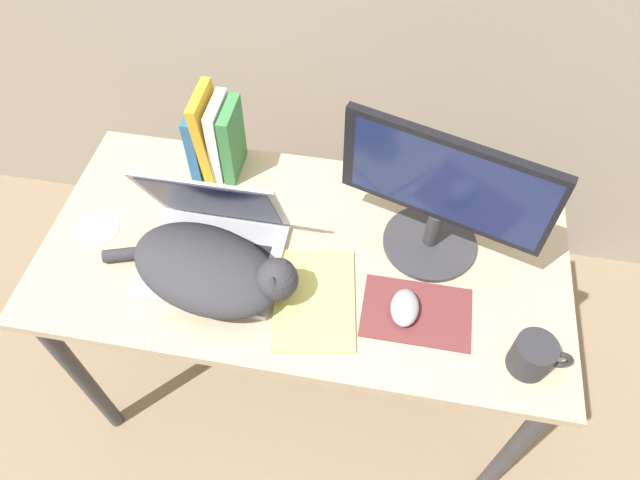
{
  "coord_description": "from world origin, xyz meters",
  "views": [
    {
      "loc": [
        0.19,
        -0.48,
        1.91
      ],
      "look_at": [
        0.05,
        0.29,
        0.85
      ],
      "focal_mm": 32.0,
      "sensor_mm": 36.0,
      "label": 1
    }
  ],
  "objects_px": {
    "computer_mouse": "(405,308)",
    "mug": "(533,356)",
    "book_row": "(215,137)",
    "laptop": "(213,242)",
    "external_monitor": "(442,195)",
    "cd_disc": "(96,229)",
    "notepad": "(314,299)",
    "cat": "(211,269)"
  },
  "relations": [
    {
      "from": "cat",
      "to": "cd_disc",
      "type": "xyz_separation_m",
      "value": [
        -0.35,
        0.11,
        -0.06
      ]
    },
    {
      "from": "laptop",
      "to": "mug",
      "type": "distance_m",
      "value": 0.77
    },
    {
      "from": "book_row",
      "to": "mug",
      "type": "bearing_deg",
      "value": -29.14
    },
    {
      "from": "book_row",
      "to": "laptop",
      "type": "bearing_deg",
      "value": -76.14
    },
    {
      "from": "mug",
      "to": "notepad",
      "type": "bearing_deg",
      "value": 170.69
    },
    {
      "from": "cd_disc",
      "to": "notepad",
      "type": "bearing_deg",
      "value": -10.4
    },
    {
      "from": "laptop",
      "to": "computer_mouse",
      "type": "bearing_deg",
      "value": -9.79
    },
    {
      "from": "book_row",
      "to": "notepad",
      "type": "distance_m",
      "value": 0.52
    },
    {
      "from": "notepad",
      "to": "laptop",
      "type": "bearing_deg",
      "value": 162.22
    },
    {
      "from": "computer_mouse",
      "to": "cd_disc",
      "type": "height_order",
      "value": "computer_mouse"
    },
    {
      "from": "computer_mouse",
      "to": "mug",
      "type": "height_order",
      "value": "mug"
    },
    {
      "from": "cat",
      "to": "external_monitor",
      "type": "bearing_deg",
      "value": 22.64
    },
    {
      "from": "laptop",
      "to": "book_row",
      "type": "relative_size",
      "value": 1.33
    },
    {
      "from": "cat",
      "to": "mug",
      "type": "height_order",
      "value": "cat"
    },
    {
      "from": "computer_mouse",
      "to": "notepad",
      "type": "xyz_separation_m",
      "value": [
        -0.21,
        -0.0,
        -0.02
      ]
    },
    {
      "from": "cat",
      "to": "external_monitor",
      "type": "distance_m",
      "value": 0.56
    },
    {
      "from": "notepad",
      "to": "mug",
      "type": "distance_m",
      "value": 0.5
    },
    {
      "from": "external_monitor",
      "to": "cd_disc",
      "type": "relative_size",
      "value": 3.93
    },
    {
      "from": "computer_mouse",
      "to": "mug",
      "type": "xyz_separation_m",
      "value": [
        0.28,
        -0.08,
        0.02
      ]
    },
    {
      "from": "laptop",
      "to": "external_monitor",
      "type": "bearing_deg",
      "value": 13.58
    },
    {
      "from": "laptop",
      "to": "mug",
      "type": "relative_size",
      "value": 2.58
    },
    {
      "from": "cat",
      "to": "computer_mouse",
      "type": "xyz_separation_m",
      "value": [
        0.45,
        0.0,
        -0.04
      ]
    },
    {
      "from": "laptop",
      "to": "computer_mouse",
      "type": "distance_m",
      "value": 0.48
    },
    {
      "from": "external_monitor",
      "to": "cd_disc",
      "type": "height_order",
      "value": "external_monitor"
    },
    {
      "from": "cat",
      "to": "cd_disc",
      "type": "height_order",
      "value": "cat"
    },
    {
      "from": "cat",
      "to": "book_row",
      "type": "xyz_separation_m",
      "value": [
        -0.09,
        0.38,
        0.05
      ]
    },
    {
      "from": "mug",
      "to": "cat",
      "type": "bearing_deg",
      "value": 173.55
    },
    {
      "from": "computer_mouse",
      "to": "notepad",
      "type": "distance_m",
      "value": 0.21
    },
    {
      "from": "laptop",
      "to": "cd_disc",
      "type": "height_order",
      "value": "laptop"
    },
    {
      "from": "external_monitor",
      "to": "mug",
      "type": "relative_size",
      "value": 3.67
    },
    {
      "from": "cd_disc",
      "to": "cat",
      "type": "bearing_deg",
      "value": -16.88
    },
    {
      "from": "laptop",
      "to": "notepad",
      "type": "distance_m",
      "value": 0.28
    },
    {
      "from": "external_monitor",
      "to": "book_row",
      "type": "xyz_separation_m",
      "value": [
        -0.59,
        0.17,
        -0.07
      ]
    },
    {
      "from": "computer_mouse",
      "to": "cd_disc",
      "type": "distance_m",
      "value": 0.81
    },
    {
      "from": "mug",
      "to": "cd_disc",
      "type": "height_order",
      "value": "mug"
    },
    {
      "from": "mug",
      "to": "cd_disc",
      "type": "relative_size",
      "value": 1.07
    },
    {
      "from": "cat",
      "to": "book_row",
      "type": "bearing_deg",
      "value": 104.09
    },
    {
      "from": "cat",
      "to": "notepad",
      "type": "relative_size",
      "value": 1.66
    },
    {
      "from": "computer_mouse",
      "to": "mug",
      "type": "distance_m",
      "value": 0.29
    },
    {
      "from": "computer_mouse",
      "to": "mug",
      "type": "bearing_deg",
      "value": -16.65
    },
    {
      "from": "external_monitor",
      "to": "mug",
      "type": "bearing_deg",
      "value": -51.52
    },
    {
      "from": "laptop",
      "to": "book_row",
      "type": "xyz_separation_m",
      "value": [
        -0.07,
        0.3,
        0.06
      ]
    }
  ]
}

